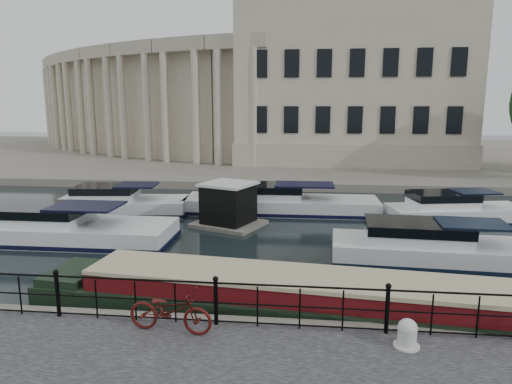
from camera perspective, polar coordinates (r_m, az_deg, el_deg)
ground_plane at (r=13.73m, az=-3.08°, el=-13.95°), size 160.00×160.00×0.00m
far_bank at (r=51.62m, az=3.94°, el=4.72°), size 120.00×42.00×0.55m
railing at (r=11.22m, az=-5.04°, el=-13.15°), size 24.14×0.14×1.22m
civic_building at (r=47.11m, az=2.58°, el=12.39°), size 53.55×31.84×16.85m
bicycle at (r=11.06m, az=-10.67°, el=-14.34°), size 2.09×0.94×1.06m
mooring_bollard at (r=10.91m, az=18.38°, el=-16.46°), size 0.57×0.57×0.64m
narrowboat at (r=12.91m, az=8.90°, el=-13.96°), size 17.01×4.01×1.61m
harbour_hut at (r=21.95m, az=-3.45°, el=-1.81°), size 3.80×3.53×2.19m
cabin_cruisers at (r=21.71m, az=-1.43°, el=-3.53°), size 26.18×10.47×1.99m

